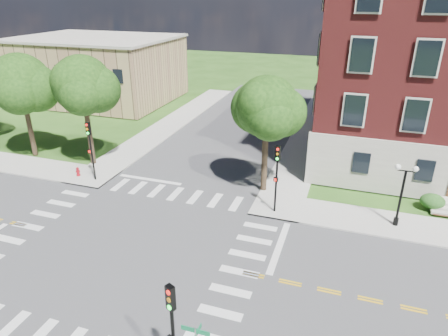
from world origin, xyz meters
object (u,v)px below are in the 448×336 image
(traffic_signal_ne, at_px, (277,171))
(traffic_signal_nw, at_px, (90,144))
(twin_lamp_west, at_px, (402,192))
(traffic_signal_se, at_px, (172,325))
(fire_hydrant, at_px, (78,172))

(traffic_signal_ne, height_order, traffic_signal_nw, same)
(traffic_signal_nw, distance_m, twin_lamp_west, 22.64)
(traffic_signal_se, distance_m, fire_hydrant, 21.74)
(traffic_signal_se, bearing_deg, fire_hydrant, 136.73)
(traffic_signal_ne, height_order, twin_lamp_west, traffic_signal_ne)
(traffic_signal_ne, bearing_deg, traffic_signal_nw, 178.65)
(traffic_signal_se, bearing_deg, twin_lamp_west, 60.12)
(traffic_signal_nw, height_order, twin_lamp_west, traffic_signal_nw)
(traffic_signal_nw, distance_m, fire_hydrant, 3.23)
(traffic_signal_ne, bearing_deg, twin_lamp_west, 5.78)
(fire_hydrant, bearing_deg, traffic_signal_se, -43.27)
(traffic_signal_ne, relative_size, twin_lamp_west, 1.13)
(twin_lamp_west, distance_m, fire_hydrant, 24.46)
(twin_lamp_west, relative_size, fire_hydrant, 5.64)
(traffic_signal_se, xyz_separation_m, fire_hydrant, (-15.71, 14.79, -2.72))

